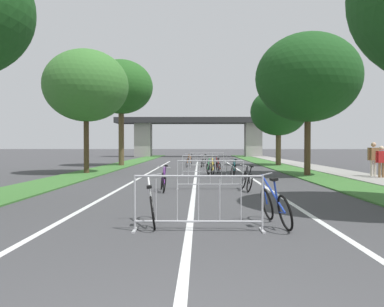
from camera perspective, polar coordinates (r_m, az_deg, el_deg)
grass_verge_left at (r=28.69m, az=-11.51°, el=-1.94°), size 2.21×61.74×0.05m
grass_verge_right at (r=28.61m, az=12.94°, el=-1.96°), size 2.21×61.74×0.05m
sidewalk_path_right at (r=29.13m, az=17.14°, el=-1.89°), size 2.15×61.74×0.08m
lane_stripe_center at (r=20.62m, az=0.55°, el=-3.22°), size 0.14×35.71×0.01m
lane_stripe_right_lane at (r=20.78m, az=8.11°, el=-3.20°), size 0.14×35.71×0.01m
lane_stripe_left_lane at (r=20.83m, az=-6.98°, el=-3.18°), size 0.14×35.71×0.01m
overpass_bridge at (r=53.77m, az=0.89°, el=3.63°), size 22.47×3.96×5.33m
tree_left_oak_near at (r=22.86m, az=-15.20°, el=9.51°), size 4.70×4.70×6.92m
tree_left_maple_mid at (r=30.85m, az=-10.30°, el=9.49°), size 4.86×4.86×8.13m
tree_right_cypress_far at (r=21.44m, az=16.54°, el=10.52°), size 5.39×5.39×7.38m
tree_right_oak_mid at (r=31.20m, az=12.51°, el=5.93°), size 4.34×4.34×6.03m
crowd_barrier_nearest at (r=7.36m, az=0.95°, el=-7.26°), size 2.45×0.46×1.05m
crowd_barrier_second at (r=14.22m, az=2.67°, el=-3.14°), size 2.45×0.48×1.05m
crowd_barrier_third at (r=21.09m, az=1.83°, el=-1.71°), size 2.47×0.58×1.05m
crowd_barrier_fourth at (r=27.99m, az=2.18°, el=-0.98°), size 2.45×0.48×1.05m
bicycle_blue_0 at (r=8.04m, az=12.01°, el=-7.53°), size 0.63×1.79×1.03m
bicycle_orange_1 at (r=28.55m, az=-0.41°, el=-1.21°), size 0.54×1.69×1.00m
bicycle_black_2 at (r=13.92m, az=8.00°, el=-3.93°), size 0.52×1.64×0.91m
bicycle_teal_3 at (r=20.58m, az=6.06°, el=-2.26°), size 0.50×1.70×0.92m
bicycle_red_4 at (r=21.70m, az=3.90°, el=-2.05°), size 0.55×1.60×0.95m
bicycle_yellow_5 at (r=20.64m, az=2.89°, el=-2.22°), size 0.47×1.63×0.95m
bicycle_purple_6 at (r=13.69m, az=-4.18°, el=-4.01°), size 0.47×1.67×0.94m
bicycle_green_7 at (r=21.51m, az=2.51°, el=-2.13°), size 0.45×1.62×0.91m
bicycle_silver_8 at (r=28.53m, az=1.69°, el=-1.26°), size 0.54×1.67×0.94m
bicycle_white_9 at (r=8.01m, az=-5.85°, el=-7.67°), size 0.59×1.65×1.01m
pedestrian_strolling at (r=20.41m, az=25.90°, el=-0.72°), size 0.57×0.29×1.57m
pedestrian_in_red_jacket at (r=21.02m, az=24.95°, el=-0.36°), size 0.61×0.41×1.75m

